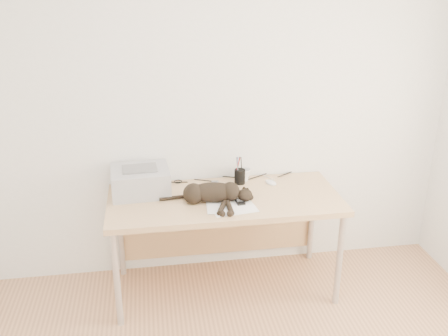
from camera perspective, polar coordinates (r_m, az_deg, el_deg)
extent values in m
plane|color=white|center=(3.59, -0.82, 7.20)|extent=(3.50, 0.00, 3.50)
cube|color=tan|center=(3.45, 0.08, -3.67)|extent=(1.60, 0.70, 0.04)
cylinder|color=#B4B4B6|center=(3.35, -12.15, -12.37)|extent=(0.04, 0.04, 0.70)
cylinder|color=#B4B4B6|center=(3.57, 13.04, -10.20)|extent=(0.04, 0.04, 0.70)
cylinder|color=#B4B4B6|center=(3.87, -11.78, -7.39)|extent=(0.04, 0.04, 0.70)
cylinder|color=#B4B4B6|center=(4.05, 9.99, -5.81)|extent=(0.04, 0.04, 0.70)
cube|color=tan|center=(3.89, -0.69, -5.85)|extent=(1.48, 0.02, 0.60)
cube|color=#A4A4A9|center=(3.53, -9.54, -1.46)|extent=(0.42, 0.36, 0.18)
cube|color=black|center=(3.53, -9.55, -1.33)|extent=(0.34, 0.04, 0.11)
cube|color=slate|center=(3.49, -9.63, -0.05)|extent=(0.25, 0.18, 0.01)
cube|color=white|center=(3.30, 1.10, -4.57)|extent=(0.32, 0.24, 0.00)
cube|color=white|center=(3.31, 0.53, -4.41)|extent=(0.30, 0.22, 0.00)
ellipsoid|color=black|center=(3.36, -1.23, -2.79)|extent=(0.34, 0.18, 0.14)
sphere|color=black|center=(3.36, -3.51, -2.94)|extent=(0.14, 0.14, 0.14)
ellipsoid|color=black|center=(3.36, 2.42, -3.12)|extent=(0.11, 0.10, 0.09)
cone|color=black|center=(3.39, 2.30, -2.29)|extent=(0.04, 0.05, 0.04)
cone|color=black|center=(3.39, 2.71, -2.40)|extent=(0.04, 0.05, 0.05)
cylinder|color=black|center=(3.27, -0.22, -4.49)|extent=(0.06, 0.19, 0.03)
cylinder|color=black|center=(3.27, 0.61, -4.48)|extent=(0.06, 0.19, 0.03)
cylinder|color=black|center=(3.43, -5.68, -3.38)|extent=(0.21, 0.05, 0.02)
imported|color=white|center=(3.69, 2.29, -0.78)|extent=(0.14, 0.14, 0.09)
cylinder|color=black|center=(3.65, 1.81, -0.98)|extent=(0.08, 0.08, 0.11)
cylinder|color=#990C0C|center=(3.62, 1.64, 0.09)|extent=(0.01, 0.01, 0.15)
cylinder|color=navy|center=(3.63, 1.98, 0.17)|extent=(0.01, 0.01, 0.15)
cylinder|color=black|center=(3.61, 1.86, 0.03)|extent=(0.01, 0.01, 0.15)
cube|color=slate|center=(3.58, -1.01, -2.18)|extent=(0.07, 0.19, 0.02)
cube|color=black|center=(3.40, 1.62, -3.54)|extent=(0.07, 0.20, 0.02)
ellipsoid|color=white|center=(3.68, 5.37, -1.50)|extent=(0.10, 0.12, 0.03)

